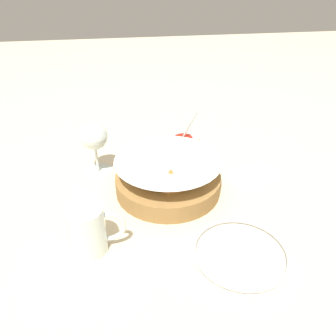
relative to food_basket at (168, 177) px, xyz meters
The scene contains 7 objects.
ground_plane 0.05m from the food_basket, 69.81° to the right, with size 4.00×4.00×0.00m, color beige.
food_basket is the anchor object (origin of this frame).
sauce_cup 0.21m from the food_basket, 68.07° to the left, with size 0.07×0.07×0.12m.
wine_glass 0.22m from the food_basket, 145.99° to the left, with size 0.08×0.08×0.14m.
beer_mug 0.25m from the food_basket, 137.31° to the right, with size 0.11×0.07×0.10m.
side_plate 0.26m from the food_basket, 66.99° to the right, with size 0.19×0.19×0.01m.
napkin 0.24m from the food_basket, ahead, with size 0.15×0.12×0.01m.
Camera 1 is at (-0.12, -0.63, 0.48)m, focal length 35.00 mm.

